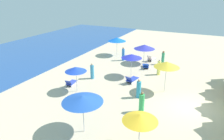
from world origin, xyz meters
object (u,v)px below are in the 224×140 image
Objects in this scene: beachgoer_2 at (92,72)px; beachgoer_0 at (159,68)px; umbrella_0 at (167,64)px; lounge_chair_2_1 at (146,66)px; lounge_chair_2_0 at (151,59)px; beachgoer_4 at (123,54)px; beachgoer_1 at (163,58)px; umbrella_3 at (132,56)px; umbrella_2 at (144,47)px; lounge_chair_3_0 at (132,79)px; umbrella_5 at (117,39)px; beachgoer_3 at (142,103)px; umbrella_4 at (76,69)px; beachgoer_5 at (139,89)px; lounge_chair_4_0 at (71,83)px; umbrella_1 at (140,118)px; umbrella_6 at (82,99)px.

beachgoer_0 is at bearing 113.70° from beachgoer_2.
umbrella_0 reaches higher than lounge_chair_2_1.
beachgoer_4 reaches higher than lounge_chair_2_0.
beachgoer_0 reaches higher than beachgoer_1.
umbrella_2 is at bearing 1.32° from umbrella_3.
beachgoer_2 reaches higher than lounge_chair_3_0.
umbrella_3 is (1.98, 3.88, -0.35)m from umbrella_0.
umbrella_5 reaches higher than beachgoer_3.
umbrella_4 reaches higher than beachgoer_4.
beachgoer_2 is 0.98× the size of beachgoer_3.
beachgoer_0 is at bearing 159.95° from beachgoer_5.
lounge_chair_4_0 is (-2.47, 8.15, -2.30)m from umbrella_0.
lounge_chair_4_0 is 7.55m from beachgoer_3.
umbrella_2 is 1.50× the size of beachgoer_1.
beachgoer_4 reaches higher than lounge_chair_3_0.
umbrella_0 is at bearing -117.05° from umbrella_3.
beachgoer_0 is at bearing 71.08° from beachgoer_3.
beachgoer_3 is at bearing 116.00° from beachgoer_0.
lounge_chair_3_0 is 0.96× the size of beachgoer_0.
lounge_chair_3_0 is (0.62, 3.27, -2.25)m from umbrella_0.
umbrella_3 is 6.89m from beachgoer_3.
beachgoer_4 is at bearing -1.53° from umbrella_4.
beachgoer_1 is at bearing -91.32° from lounge_chair_3_0.
beachgoer_4 is 9.77m from beachgoer_5.
umbrella_5 is 1.50× the size of beachgoer_3.
umbrella_5 is 6.72m from beachgoer_1.
umbrella_1 reaches higher than beachgoer_4.
umbrella_5 reaches higher than beachgoer_4.
lounge_chair_4_0 is (5.22, 8.45, -1.82)m from umbrella_1.
beachgoer_4 is at bearing -48.54° from lounge_chair_3_0.
beachgoer_5 is at bearing -164.93° from umbrella_2.
lounge_chair_2_1 is 0.93× the size of beachgoer_0.
lounge_chair_2_1 is at bearing -78.89° from lounge_chair_3_0.
lounge_chair_4_0 is at bearing 43.49° from lounge_chair_3_0.
umbrella_6 reaches higher than umbrella_3.
lounge_chair_3_0 is at bearing -166.29° from beachgoer_5.
beachgoer_2 reaches higher than lounge_chair_4_0.
umbrella_0 is at bearing 131.60° from lounge_chair_2_0.
beachgoer_4 is at bearing 95.60° from beachgoer_3.
lounge_chair_3_0 is at bearing 23.22° from umbrella_1.
beachgoer_5 is (-2.61, -1.58, 0.46)m from lounge_chair_3_0.
umbrella_4 is 11.49m from umbrella_5.
beachgoer_0 is (-4.44, -6.87, -1.44)m from umbrella_5.
lounge_chair_2_1 is 9.37m from beachgoer_3.
umbrella_3 is 1.46× the size of beachgoer_3.
umbrella_2 is 1.61× the size of lounge_chair_2_1.
lounge_chair_2_1 is 3.71m from beachgoer_4.
umbrella_2 is (14.19, 4.28, 0.02)m from umbrella_1.
lounge_chair_4_0 is at bearing -82.37° from beachgoer_4.
umbrella_2 reaches higher than umbrella_1.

